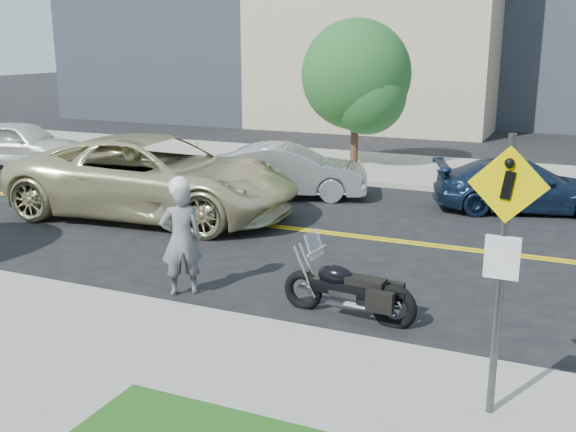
# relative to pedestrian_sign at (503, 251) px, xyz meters

# --- Properties ---
(ground_plane) EXTENTS (120.00, 120.00, 0.00)m
(ground_plane) POSITION_rel_pedestrian_sign_xyz_m (-4.20, 6.31, -1.96)
(ground_plane) COLOR black
(ground_plane) RESTS_ON ground
(sidewalk_near) EXTENTS (60.00, 5.00, 0.15)m
(sidewalk_near) POSITION_rel_pedestrian_sign_xyz_m (-4.20, -1.19, -1.89)
(sidewalk_near) COLOR #9E9B91
(sidewalk_near) RESTS_ON ground_plane
(sidewalk_far) EXTENTS (60.00, 5.00, 0.15)m
(sidewalk_far) POSITION_rel_pedestrian_sign_xyz_m (-4.20, 13.81, -1.89)
(sidewalk_far) COLOR #9E9B91
(sidewalk_far) RESTS_ON ground_plane
(pedestrian_sign) EXTENTS (0.78, 0.08, 3.00)m
(pedestrian_sign) POSITION_rel_pedestrian_sign_xyz_m (0.00, 0.00, 0.00)
(pedestrian_sign) COLOR #4C4C51
(pedestrian_sign) RESTS_ON sidewalk_near
(motorcyclist) EXTENTS (0.80, 0.76, 1.96)m
(motorcyclist) POSITION_rel_pedestrian_sign_xyz_m (-5.13, 1.99, -0.99)
(motorcyclist) COLOR silver
(motorcyclist) RESTS_ON ground
(motorcycle) EXTENTS (2.09, 0.77, 1.25)m
(motorcycle) POSITION_rel_pedestrian_sign_xyz_m (-2.35, 2.17, -1.34)
(motorcycle) COLOR black
(motorcycle) RESTS_ON ground
(suv) EXTENTS (7.03, 3.70, 1.88)m
(suv) POSITION_rel_pedestrian_sign_xyz_m (-8.47, 6.06, -1.02)
(suv) COLOR beige
(suv) RESTS_ON ground
(parked_car_white) EXTENTS (4.64, 2.49, 1.50)m
(parked_car_white) POSITION_rel_pedestrian_sign_xyz_m (-16.28, 9.69, -1.21)
(parked_car_white) COLOR white
(parked_car_white) RESTS_ON ground
(parked_car_silver) EXTENTS (4.41, 2.62, 1.37)m
(parked_car_silver) POSITION_rel_pedestrian_sign_xyz_m (-6.46, 9.21, -1.27)
(parked_car_silver) COLOR #A0A4A8
(parked_car_silver) RESTS_ON ground
(parked_car_blue) EXTENTS (4.55, 2.96, 1.23)m
(parked_car_blue) POSITION_rel_pedestrian_sign_xyz_m (-0.63, 10.08, -1.35)
(parked_car_blue) COLOR #182A48
(parked_car_blue) RESTS_ON ground
(tree_far_a) EXTENTS (3.45, 3.45, 4.72)m
(tree_far_a) POSITION_rel_pedestrian_sign_xyz_m (-6.15, 13.75, 1.02)
(tree_far_a) COLOR #382619
(tree_far_a) RESTS_ON ground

